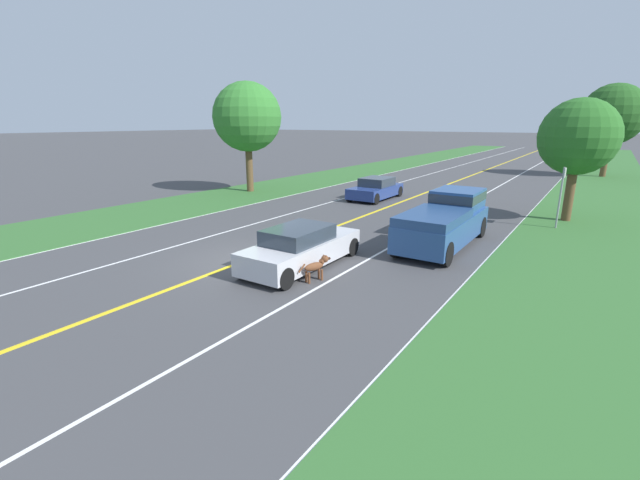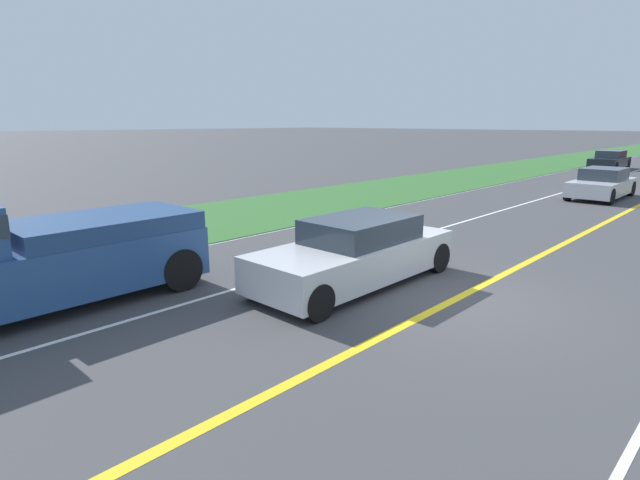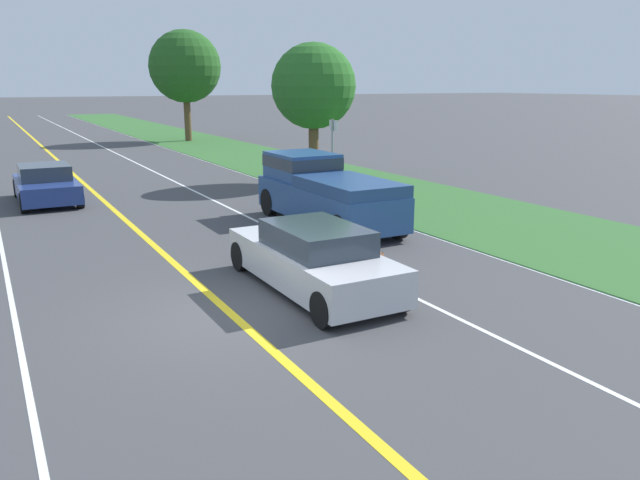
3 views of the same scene
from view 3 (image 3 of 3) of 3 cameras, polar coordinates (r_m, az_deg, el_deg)
The scene contains 13 objects.
ground_plane at distance 11.54m, azimuth -8.00°, elevation -6.81°, with size 400.00×400.00×0.00m, color #424244.
centre_divider_line at distance 11.54m, azimuth -8.00°, elevation -6.79°, with size 0.18×160.00×0.01m, color yellow.
lane_edge_line_right at distance 15.30m, azimuth 17.33°, elevation -2.05°, with size 0.14×160.00×0.01m, color white.
lane_dash_same_dir at distance 13.09m, azimuth 6.50°, elevation -4.19°, with size 0.10×160.00×0.01m, color white.
lane_dash_oncoming at distance 10.93m, azimuth -25.65°, elevation -9.34°, with size 0.10×160.00×0.01m, color white.
grass_verge_right at distance 17.52m, azimuth 24.22°, elevation -0.61°, with size 6.00×160.00×0.03m, color #33662D.
ego_car at distance 12.62m, azimuth -0.65°, elevation -1.73°, with size 1.82×4.73×1.38m.
dog at distance 12.59m, azimuth 5.77°, elevation -2.68°, with size 0.50×1.14×0.77m.
pickup_truck at distance 18.48m, azimuth 0.32°, elevation 4.54°, with size 2.01×5.73×2.00m.
oncoming_car at distance 24.12m, azimuth -23.78°, elevation 4.65°, with size 1.94×4.26×1.32m.
roadside_tree_right_near at distance 26.43m, azimuth -0.60°, elevation 13.84°, with size 3.51×3.51×5.74m.
roadside_tree_right_far at distance 46.82m, azimuth -12.24°, elevation 15.23°, with size 5.07×5.07×7.79m.
street_sign at distance 24.69m, azimuth 1.17°, elevation 8.61°, with size 0.11×0.64×2.76m.
Camera 3 is at (-3.70, -10.13, 4.10)m, focal length 35.00 mm.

